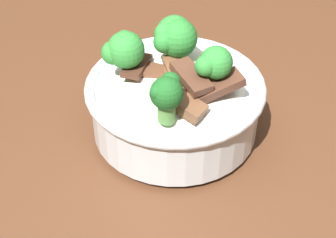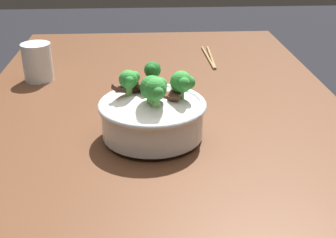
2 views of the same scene
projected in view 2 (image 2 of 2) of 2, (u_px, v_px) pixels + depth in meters
The scene contains 4 objects.
dining_table at pixel (161, 150), 1.06m from camera, with size 1.36×0.86×0.80m.
rice_bowl at pixel (153, 112), 0.87m from camera, with size 0.21×0.21×0.14m.
drinking_glass at pixel (38, 65), 1.17m from camera, with size 0.08×0.08×0.10m.
chopsticks_pair at pixel (210, 57), 1.36m from camera, with size 0.21×0.02×0.01m.
Camera 2 is at (0.93, -0.04, 1.22)m, focal length 47.80 mm.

